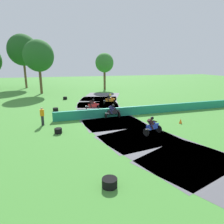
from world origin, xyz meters
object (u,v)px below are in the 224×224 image
Objects in this scene: motorcycle_fourth_blue at (153,126)px; tire_stack_far at (110,183)px; motorcycle_chase_red at (93,105)px; motorcycle_lead_orange at (110,99)px; motorcycle_trailing_black at (113,111)px; tire_stack_near at (65,98)px; tire_stack_mid_b at (58,131)px; tire_stack_mid_a at (56,110)px; traffic_cone at (181,121)px; track_marshal at (42,116)px.

motorcycle_fourth_blue is 2.38× the size of tire_stack_far.
motorcycle_chase_red is 2.43× the size of tire_stack_far.
motorcycle_lead_orange is 2.43× the size of tire_stack_far.
tire_stack_far is (-3.29, -11.17, -0.44)m from motorcycle_trailing_black.
motorcycle_lead_orange is at bearing -43.46° from tire_stack_near.
motorcycle_lead_orange reaches higher than motorcycle_fourth_blue.
tire_stack_mid_a is at bearing 91.40° from tire_stack_mid_b.
tire_stack_mid_a is 1.35× the size of traffic_cone.
tire_stack_far is at bearing -81.47° from tire_stack_mid_a.
tire_stack_far is (0.91, -22.80, 0.00)m from tire_stack_near.
motorcycle_fourth_blue is at bearing 49.22° from tire_stack_far.
motorcycle_trailing_black is 7.06m from tire_stack_mid_a.
motorcycle_lead_orange is at bearing 112.34° from traffic_cone.
motorcycle_trailing_black reaches higher than traffic_cone.
track_marshal is 12.47m from traffic_cone.
motorcycle_chase_red is at bearing 82.69° from tire_stack_far.
motorcycle_trailing_black is at bearing -70.11° from tire_stack_near.
motorcycle_chase_red is at bearing -9.85° from tire_stack_mid_a.
motorcycle_chase_red is 14.84m from tire_stack_far.
tire_stack_near is 1.01× the size of tire_stack_mid_b.
tire_stack_near is 17.99m from traffic_cone.
tire_stack_near is 0.36× the size of track_marshal.
motorcycle_fourth_blue reaches higher than tire_stack_far.
tire_stack_near is at bearing 78.63° from track_marshal.
traffic_cone is (4.08, -9.92, -0.44)m from motorcycle_lead_orange.
motorcycle_lead_orange is 7.68m from tire_stack_near.
traffic_cone is (11.05, -7.84, 0.02)m from tire_stack_mid_a.
motorcycle_chase_red is 1.02× the size of motorcycle_fourth_blue.
tire_stack_mid_a is at bearing 142.71° from motorcycle_trailing_black.
traffic_cone is at bearing -35.37° from tire_stack_mid_a.
motorcycle_trailing_black is 2.84× the size of tire_stack_near.
motorcycle_trailing_black is at bearing 6.96° from track_marshal.
motorcycle_fourth_blue is at bearing -70.86° from motorcycle_chase_red.
tire_stack_mid_b is at bearing -148.61° from motorcycle_trailing_black.
track_marshal reaches higher than motorcycle_chase_red.
motorcycle_lead_orange is at bearing 45.40° from motorcycle_chase_red.
motorcycle_lead_orange is 1.00× the size of motorcycle_chase_red.
track_marshal reaches higher than motorcycle_trailing_black.
motorcycle_trailing_black is at bearing -102.11° from motorcycle_lead_orange.
motorcycle_lead_orange is 3.94m from motorcycle_chase_red.
motorcycle_chase_red is 7.95m from tire_stack_mid_b.
tire_stack_mid_b is at bearing 178.61° from traffic_cone.
motorcycle_fourth_blue is 3.81× the size of traffic_cone.
motorcycle_trailing_black is 2.83× the size of tire_stack_mid_a.
track_marshal is (-3.41, 10.36, 0.62)m from tire_stack_far.
motorcycle_lead_orange reaches higher than tire_stack_near.
motorcycle_lead_orange is 2.87× the size of tire_stack_mid_a.
motorcycle_lead_orange reaches higher than tire_stack_far.
motorcycle_chase_red is 2.87× the size of tire_stack_mid_a.
tire_stack_near is (-5.57, 5.27, -0.46)m from motorcycle_lead_orange.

